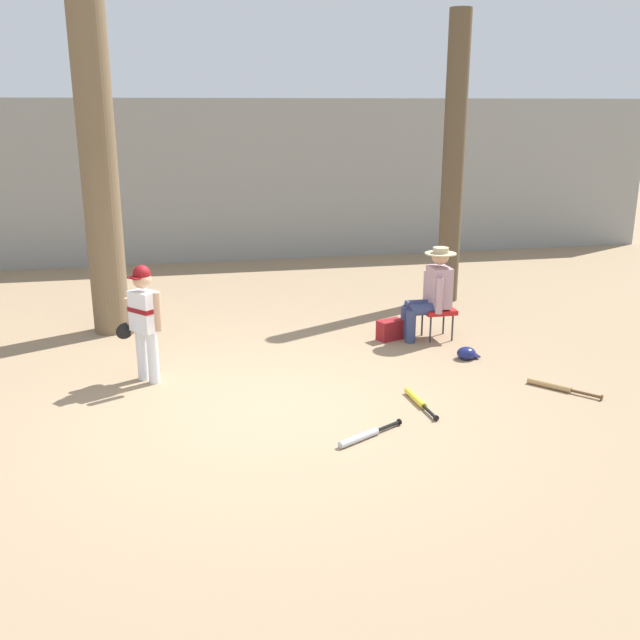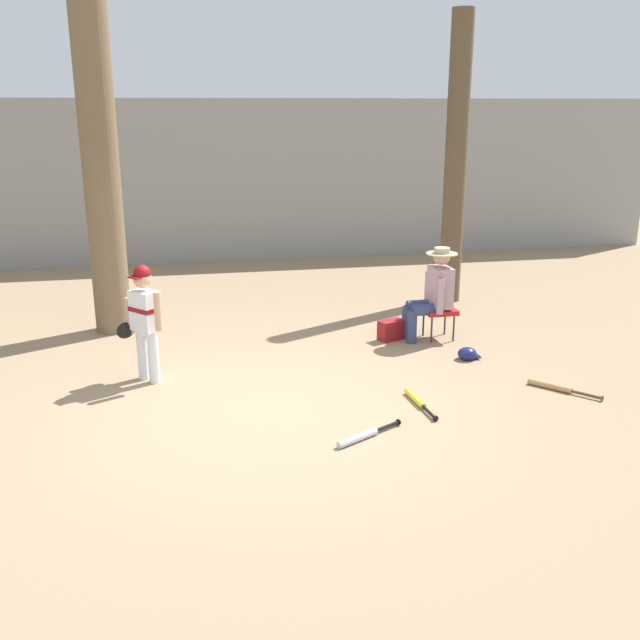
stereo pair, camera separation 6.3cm
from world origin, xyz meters
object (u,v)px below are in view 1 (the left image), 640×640
at_px(tree_behind_spectator, 453,175).
at_px(seated_spectator, 432,291).
at_px(tree_near_player, 96,137).
at_px(young_ballplayer, 143,316).
at_px(bat_aluminum_silver, 364,436).
at_px(bat_wood_tan, 555,387).
at_px(bat_yellow_trainer, 417,400).
at_px(handbag_beside_stool, 390,330).
at_px(folding_stool, 438,311).
at_px(batting_helmet_navy, 467,353).

relative_size(tree_behind_spectator, seated_spectator, 3.61).
bearing_deg(tree_near_player, young_ballplayer, -75.84).
height_order(seated_spectator, bat_aluminum_silver, seated_spectator).
distance_m(young_ballplayer, bat_wood_tan, 4.48).
bearing_deg(tree_behind_spectator, bat_wood_tan, -93.45).
relative_size(tree_near_player, bat_yellow_trainer, 7.67).
height_order(handbag_beside_stool, bat_aluminum_silver, handbag_beside_stool).
bearing_deg(young_ballplayer, bat_aluminum_silver, -44.01).
bearing_deg(bat_aluminum_silver, folding_stool, 57.63).
xyz_separation_m(young_ballplayer, seated_spectator, (3.57, 0.80, -0.10)).
height_order(folding_stool, bat_aluminum_silver, folding_stool).
height_order(folding_stool, bat_yellow_trainer, folding_stool).
bearing_deg(batting_helmet_navy, young_ballplayer, 179.46).
distance_m(tree_behind_spectator, handbag_beside_stool, 2.89).
xyz_separation_m(seated_spectator, bat_aluminum_silver, (-1.61, -2.69, -0.61)).
bearing_deg(young_ballplayer, handbag_beside_stool, 15.97).
bearing_deg(tree_behind_spectator, handbag_beside_stool, -129.75).
xyz_separation_m(bat_aluminum_silver, batting_helmet_navy, (1.77, 1.86, 0.03)).
distance_m(young_ballplayer, bat_aluminum_silver, 2.81).
height_order(tree_behind_spectator, bat_aluminum_silver, tree_behind_spectator).
bearing_deg(seated_spectator, bat_wood_tan, -69.90).
bearing_deg(handbag_beside_stool, bat_yellow_trainer, -99.40).
bearing_deg(bat_aluminum_silver, batting_helmet_navy, 46.33).
height_order(bat_wood_tan, bat_yellow_trainer, same).
bearing_deg(bat_wood_tan, young_ballplayer, 165.06).
xyz_separation_m(seated_spectator, bat_yellow_trainer, (-0.86, -2.00, -0.61)).
distance_m(handbag_beside_stool, bat_aluminum_silver, 2.98).
xyz_separation_m(seated_spectator, bat_wood_tan, (0.71, -1.94, -0.61)).
bearing_deg(batting_helmet_navy, tree_behind_spectator, 73.74).
bearing_deg(young_ballplayer, folding_stool, 12.34).
height_order(tree_near_player, bat_aluminum_silver, tree_near_player).
bearing_deg(bat_aluminum_silver, handbag_beside_stool, 68.37).
xyz_separation_m(young_ballplayer, bat_aluminum_silver, (1.96, -1.89, -0.71)).
xyz_separation_m(tree_near_player, seated_spectator, (4.07, -1.20, -1.89)).
distance_m(bat_yellow_trainer, batting_helmet_navy, 1.55).
height_order(seated_spectator, bat_wood_tan, seated_spectator).
bearing_deg(handbag_beside_stool, bat_aluminum_silver, -111.63).
bearing_deg(young_ballplayer, bat_wood_tan, -14.94).
xyz_separation_m(handbag_beside_stool, bat_aluminum_silver, (-1.10, -2.77, -0.10)).
xyz_separation_m(bat_wood_tan, bat_yellow_trainer, (-1.57, -0.06, 0.00)).
distance_m(bat_wood_tan, batting_helmet_navy, 1.23).
xyz_separation_m(bat_wood_tan, batting_helmet_navy, (-0.55, 1.11, 0.03)).
bearing_deg(tree_behind_spectator, seated_spectator, -117.28).
distance_m(young_ballplayer, bat_yellow_trainer, 3.05).
xyz_separation_m(tree_near_player, young_ballplayer, (0.50, -2.00, -1.79)).
height_order(folding_stool, batting_helmet_navy, folding_stool).
bearing_deg(bat_wood_tan, handbag_beside_stool, 121.24).
bearing_deg(folding_stool, tree_near_player, 163.99).
relative_size(tree_near_player, seated_spectator, 4.75).
bearing_deg(folding_stool, young_ballplayer, -167.66).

